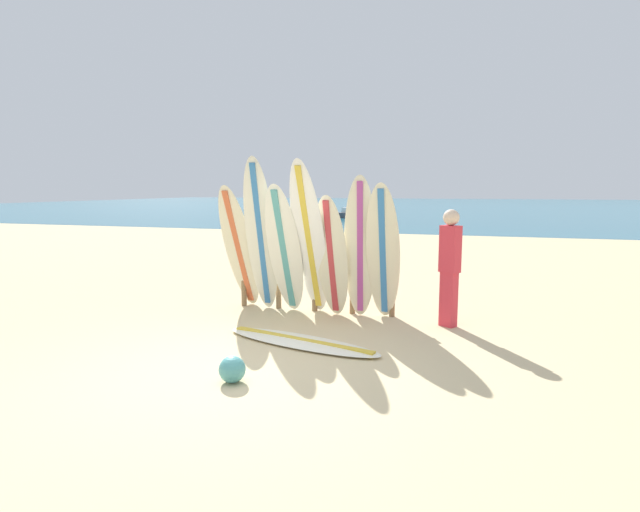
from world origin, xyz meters
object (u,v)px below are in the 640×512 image
surfboard_leaning_left (261,236)px  surfboard_lying_on_sand (301,341)px  beach_ball (232,369)px  beachgoer_standing (450,263)px  surfboard_leaning_right (360,248)px  surfboard_leaning_far_right (383,253)px  surfboard_rack (315,271)px  surfboard_leaning_center (309,240)px  surfboard_leaning_center_left (284,250)px  surfboard_leaning_center_right (332,257)px  small_boat_offshore (348,214)px  surfboard_leaning_far_left (239,248)px

surfboard_leaning_left → surfboard_lying_on_sand: size_ratio=1.06×
surfboard_leaning_left → beach_ball: bearing=-72.2°
surfboard_leaning_left → beachgoer_standing: size_ratio=1.46×
surfboard_leaning_right → surfboard_leaning_far_right: size_ratio=1.05×
surfboard_leaning_right → surfboard_rack: bearing=160.2°
surfboard_lying_on_sand → beachgoer_standing: 2.52m
surfboard_rack → surfboard_leaning_center: (0.06, -0.44, 0.56)m
surfboard_leaning_far_right → beachgoer_standing: surfboard_leaning_far_right is taller
surfboard_rack → surfboard_leaning_left: 1.07m
surfboard_leaning_right → surfboard_lying_on_sand: surfboard_leaning_right is taller
surfboard_leaning_left → surfboard_leaning_center_left: 0.46m
surfboard_leaning_center_right → surfboard_leaning_far_right: surfboard_leaning_far_right is taller
beachgoer_standing → surfboard_rack: bearing=171.7°
surfboard_leaning_center → small_boat_offshore: size_ratio=1.12×
surfboard_leaning_left → surfboard_leaning_center: (0.85, -0.06, -0.03)m
surfboard_leaning_left → surfboard_leaning_center: bearing=-3.9°
surfboard_lying_on_sand → surfboard_leaning_far_right: bearing=61.4°
surfboard_leaning_center → beach_ball: (0.08, -2.86, -1.11)m
surfboard_leaning_center_left → surfboard_leaning_far_left: bearing=170.8°
surfboard_leaning_center_right → surfboard_leaning_right: 0.47m
small_boat_offshore → surfboard_leaning_far_right: bearing=-74.8°
surfboard_leaning_right → beach_ball: size_ratio=7.87×
surfboard_leaning_right → surfboard_lying_on_sand: size_ratio=0.94×
surfboard_leaning_far_right → beach_ball: surfboard_leaning_far_right is taller
surfboard_leaning_far_left → surfboard_leaning_left: bearing=-15.7°
small_boat_offshore → beach_ball: bearing=-78.2°
surfboard_leaning_right → surfboard_leaning_far_right: (0.36, -0.02, -0.06)m
surfboard_leaning_far_left → surfboard_lying_on_sand: (1.65, -1.56, -1.02)m
surfboard_leaning_center → beachgoer_standing: 2.17m
surfboard_leaning_far_right → beach_ball: bearing=-109.6°
surfboard_leaning_far_right → surfboard_leaning_right: bearing=177.5°
surfboard_leaning_left → surfboard_leaning_far_right: surfboard_leaning_left is taller
surfboard_leaning_left → surfboard_leaning_center_left: surfboard_leaning_left is taller
surfboard_leaning_far_left → beachgoer_standing: 3.46m
surfboard_leaning_center → surfboard_leaning_far_right: size_ratio=1.16×
beachgoer_standing → beach_ball: beachgoer_standing is taller
surfboard_leaning_far_left → beach_ball: bearing=-65.4°
surfboard_leaning_far_right → surfboard_lying_on_sand: 1.99m
surfboard_leaning_center_left → beach_ball: 3.09m
beach_ball → surfboard_rack: bearing=92.4°
surfboard_rack → surfboard_leaning_center: 0.72m
surfboard_leaning_center_left → surfboard_leaning_right: (1.23, 0.09, 0.06)m
surfboard_leaning_center_left → beachgoer_standing: 2.59m
surfboard_leaning_center → surfboard_leaning_center_right: bearing=14.5°
beachgoer_standing → beach_ball: bearing=-124.7°
surfboard_leaning_center → surfboard_leaning_center_left: bearing=174.0°
surfboard_leaning_far_left → beachgoer_standing: bearing=-1.1°
surfboard_leaning_left → surfboard_lying_on_sand: bearing=-50.2°
surfboard_rack → surfboard_leaning_left: bearing=-154.4°
surfboard_rack → surfboard_leaning_far_right: surfboard_leaning_far_right is taller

